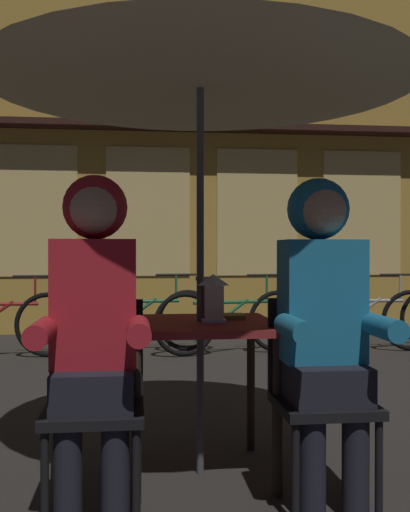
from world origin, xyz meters
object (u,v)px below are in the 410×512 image
object	(u,v)px
person_right_hooded	(323,306)
bicycle_third	(140,320)
chair_right	(319,387)
bicycle_fifth	(365,319)
cafe_table	(200,342)
person_left_hooded	(94,309)
chair_left	(95,393)
patio_umbrella	(200,49)
book	(224,317)
lantern	(213,297)
bicycle_fourth	(232,321)

from	to	relation	value
person_right_hooded	bicycle_third	world-z (taller)	person_right_hooded
chair_right	bicycle_fifth	distance (m)	4.05
cafe_table	person_left_hooded	distance (m)	0.67
person_left_hooded	bicycle_third	size ratio (longest dim) A/B	0.83
chair_left	chair_right	world-z (taller)	same
patio_umbrella	chair_right	world-z (taller)	patio_umbrella
bicycle_third	chair_left	bearing A→B (deg)	-93.13
book	patio_umbrella	bearing A→B (deg)	-144.20
patio_umbrella	chair_right	xyz separation A→B (m)	(0.48, -0.37, -1.57)
book	chair_right	bearing A→B (deg)	-51.30
bicycle_third	book	world-z (taller)	bicycle_third
book	chair_left	bearing A→B (deg)	-141.79
cafe_table	chair_left	distance (m)	0.62
chair_right	bicycle_third	size ratio (longest dim) A/B	0.52
cafe_table	person_right_hooded	xyz separation A→B (m)	(0.48, -0.43, 0.21)
person_left_hooded	chair_right	bearing A→B (deg)	3.39
lantern	person_left_hooded	world-z (taller)	person_left_hooded
chair_right	bicycle_fifth	bearing A→B (deg)	65.86
person_right_hooded	bicycle_fifth	xyz separation A→B (m)	(1.66, 3.75, -0.50)
bicycle_fourth	bicycle_fifth	world-z (taller)	same
chair_left	bicycle_third	size ratio (longest dim) A/B	0.52
person_left_hooded	person_right_hooded	xyz separation A→B (m)	(0.96, 0.00, 0.00)
cafe_table	person_right_hooded	world-z (taller)	person_right_hooded
cafe_table	chair_right	world-z (taller)	chair_right
chair_right	person_right_hooded	xyz separation A→B (m)	(0.00, -0.06, 0.36)
person_left_hooded	bicycle_fifth	bearing A→B (deg)	55.12
bicycle_third	bicycle_fourth	distance (m)	0.98
lantern	bicycle_fifth	world-z (taller)	lantern
patio_umbrella	bicycle_third	size ratio (longest dim) A/B	1.38
lantern	bicycle_fifth	bearing A→B (deg)	58.29
cafe_table	person_left_hooded	size ratio (longest dim) A/B	0.53
person_left_hooded	bicycle_third	distance (m)	3.99
book	person_left_hooded	bearing A→B (deg)	-138.52
cafe_table	bicycle_fifth	xyz separation A→B (m)	(2.14, 3.33, -0.29)
person_right_hooded	bicycle_fifth	distance (m)	4.13
bicycle_fifth	person_right_hooded	bearing A→B (deg)	-113.81
chair_right	person_left_hooded	bearing A→B (deg)	-176.61
cafe_table	bicycle_fourth	world-z (taller)	bicycle_fourth
cafe_table	patio_umbrella	distance (m)	1.42
bicycle_fifth	bicycle_fourth	bearing A→B (deg)	-179.52
chair_left	bicycle_fourth	bearing A→B (deg)	72.39
bicycle_fifth	book	world-z (taller)	bicycle_fifth
patio_umbrella	bicycle_fourth	size ratio (longest dim) A/B	1.39
cafe_table	bicycle_fifth	world-z (taller)	bicycle_fifth
bicycle_third	chair_right	bearing A→B (deg)	-79.16
bicycle_third	patio_umbrella	bearing A→B (deg)	-85.68
cafe_table	patio_umbrella	bearing A→B (deg)	0.00
book	person_right_hooded	bearing A→B (deg)	-54.48
bicycle_third	lantern	bearing A→B (deg)	-84.77
patio_umbrella	chair_left	xyz separation A→B (m)	(-0.48, -0.37, -1.57)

